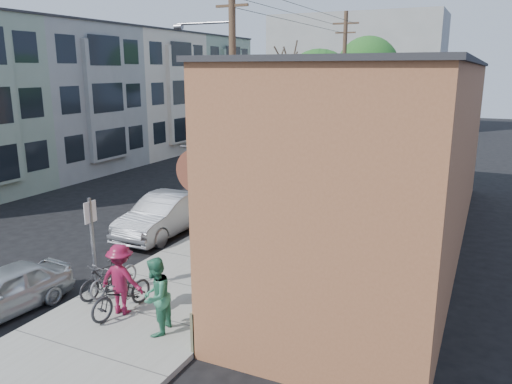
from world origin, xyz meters
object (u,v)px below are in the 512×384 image
at_px(car_3, 282,163).
at_px(car_4, 306,150).
at_px(parked_bike_b, 114,276).
at_px(patio_chair_a, 222,288).
at_px(parking_meter_near, 196,215).
at_px(tree_bare, 282,138).
at_px(tree_leafy_far, 367,68).
at_px(cyclist, 121,279).
at_px(utility_pole_near, 232,93).
at_px(parking_meter_far, 265,182).
at_px(car_0, 2,292).
at_px(patron_green, 156,296).
at_px(car_2, 229,183).
at_px(bus, 284,130).
at_px(sign_post, 92,237).
at_px(patron_grey, 206,260).
at_px(car_1, 165,215).
at_px(tree_leafy_mid, 319,87).
at_px(parked_bike_a, 105,278).
at_px(patio_chair_b, 231,286).

height_order(car_3, car_4, car_3).
bearing_deg(parked_bike_b, patio_chair_a, 16.44).
xyz_separation_m(parking_meter_near, tree_bare, (0.55, 7.21, 2.08)).
bearing_deg(tree_leafy_far, patio_chair_a, -83.95).
bearing_deg(cyclist, parking_meter_near, -80.43).
height_order(utility_pole_near, patio_chair_a, utility_pole_near).
distance_m(utility_pole_near, patio_chair_a, 9.43).
height_order(utility_pole_near, cyclist, utility_pole_near).
bearing_deg(tree_leafy_far, cyclist, -88.13).
bearing_deg(car_4, tree_leafy_far, 74.94).
bearing_deg(parking_meter_far, car_0, -96.05).
relative_size(parking_meter_near, parked_bike_b, 0.70).
relative_size(patron_green, parked_bike_b, 1.07).
xyz_separation_m(car_2, car_3, (0.25, 6.39, 0.00)).
height_order(parking_meter_far, bus, bus).
height_order(parked_bike_b, car_0, car_0).
bearing_deg(sign_post, cyclist, -22.59).
relative_size(sign_post, bus, 0.26).
relative_size(tree_leafy_far, patron_grey, 4.44).
xyz_separation_m(parking_meter_far, car_1, (-1.45, -6.33, -0.19)).
distance_m(parking_meter_far, tree_leafy_mid, 7.71).
bearing_deg(car_0, patio_chair_a, 33.88).
bearing_deg(tree_bare, car_3, 111.72).
xyz_separation_m(parked_bike_b, car_3, (-1.96, 17.43, 0.22)).
height_order(parking_meter_near, tree_leafy_mid, tree_leafy_mid).
bearing_deg(parked_bike_b, cyclist, -36.12).
relative_size(sign_post, car_3, 0.47).
distance_m(tree_bare, tree_leafy_mid, 5.96).
xyz_separation_m(car_4, bus, (-3.52, 4.35, 0.78)).
bearing_deg(parked_bike_a, parked_bike_b, 85.12).
xyz_separation_m(parking_meter_near, parked_bike_a, (0.43, -5.50, -0.33)).
relative_size(tree_bare, patio_chair_b, 6.61).
height_order(patron_grey, car_4, patron_grey).
relative_size(tree_leafy_far, car_2, 1.52).
bearing_deg(bus, tree_leafy_mid, -59.78).
height_order(patio_chair_b, car_2, car_2).
relative_size(patio_chair_a, bus, 0.08).
xyz_separation_m(parked_bike_b, car_2, (-2.21, 11.04, 0.22)).
distance_m(sign_post, tree_leafy_mid, 18.55).
bearing_deg(cyclist, car_2, -79.48).
bearing_deg(tree_leafy_far, bus, -158.06).
bearing_deg(parking_meter_near, parked_bike_b, -84.38).
height_order(car_3, bus, bus).
bearing_deg(car_4, car_1, -83.11).
xyz_separation_m(parking_meter_far, patron_green, (2.99, -12.95, 0.12)).
distance_m(tree_leafy_mid, car_0, 20.64).
distance_m(parking_meter_near, patio_chair_b, 5.77).
bearing_deg(parked_bike_a, bus, 112.22).
xyz_separation_m(sign_post, cyclist, (1.45, -0.61, -0.74)).
distance_m(parking_meter_far, bus, 16.86).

